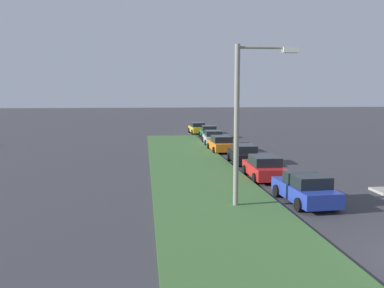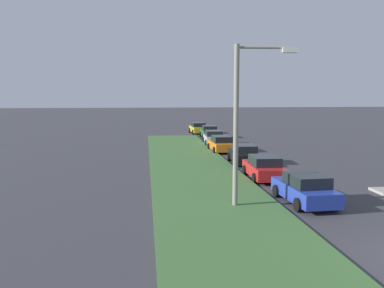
# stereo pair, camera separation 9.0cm
# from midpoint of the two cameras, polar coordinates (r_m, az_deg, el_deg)

# --- Properties ---
(grass_median) EXTENTS (60.00, 6.00, 0.12)m
(grass_median) POSITION_cam_midpoint_polar(r_m,az_deg,el_deg) (22.03, 2.23, -6.77)
(grass_median) COLOR #3D6633
(grass_median) RESTS_ON ground
(parked_car_blue) EXTENTS (4.39, 2.19, 1.47)m
(parked_car_blue) POSITION_cam_midpoint_polar(r_m,az_deg,el_deg) (20.77, 15.28, -6.01)
(parked_car_blue) COLOR #23389E
(parked_car_blue) RESTS_ON ground
(parked_car_red) EXTENTS (4.34, 2.09, 1.47)m
(parked_car_red) POSITION_cam_midpoint_polar(r_m,az_deg,el_deg) (26.08, 9.83, -3.25)
(parked_car_red) COLOR red
(parked_car_red) RESTS_ON ground
(parked_car_black) EXTENTS (4.37, 2.15, 1.47)m
(parked_car_black) POSITION_cam_midpoint_polar(r_m,az_deg,el_deg) (31.55, 7.08, -1.43)
(parked_car_black) COLOR black
(parked_car_black) RESTS_ON ground
(parked_car_orange) EXTENTS (4.34, 2.10, 1.47)m
(parked_car_orange) POSITION_cam_midpoint_polar(r_m,az_deg,el_deg) (37.88, 3.97, 0.00)
(parked_car_orange) COLOR orange
(parked_car_orange) RESTS_ON ground
(parked_car_silver) EXTENTS (4.37, 2.16, 1.47)m
(parked_car_silver) POSITION_cam_midpoint_polar(r_m,az_deg,el_deg) (43.37, 2.86, 0.89)
(parked_car_silver) COLOR #B2B5BA
(parked_car_silver) RESTS_ON ground
(parked_car_green) EXTENTS (4.36, 2.13, 1.47)m
(parked_car_green) POSITION_cam_midpoint_polar(r_m,az_deg,el_deg) (50.02, 2.25, 1.70)
(parked_car_green) COLOR #1E6B38
(parked_car_green) RESTS_ON ground
(parked_car_yellow) EXTENTS (4.38, 2.17, 1.47)m
(parked_car_yellow) POSITION_cam_midpoint_polar(r_m,az_deg,el_deg) (55.35, 0.71, 2.21)
(parked_car_yellow) COLOR gold
(parked_car_yellow) RESTS_ON ground
(streetlight) EXTENTS (0.42, 2.88, 7.50)m
(streetlight) POSITION_cam_midpoint_polar(r_m,az_deg,el_deg) (18.99, 7.12, 4.19)
(streetlight) COLOR gray
(streetlight) RESTS_ON ground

